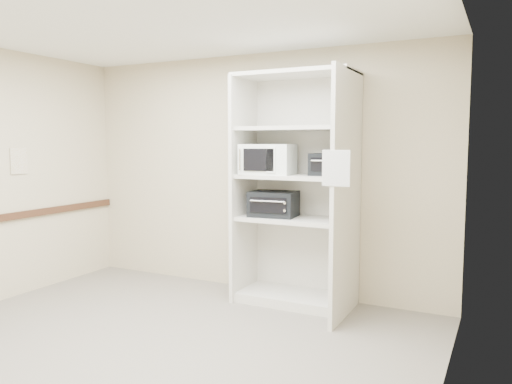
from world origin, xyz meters
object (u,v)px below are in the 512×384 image
at_px(toaster_oven_upper, 331,164).
at_px(toaster_oven_lower, 274,204).
at_px(shelving_unit, 299,198).
at_px(microwave, 268,159).

height_order(toaster_oven_upper, toaster_oven_lower, toaster_oven_upper).
xyz_separation_m(shelving_unit, toaster_oven_lower, (-0.28, -0.02, -0.08)).
bearing_deg(microwave, toaster_oven_lower, 31.91).
distance_m(microwave, toaster_oven_lower, 0.48).
bearing_deg(microwave, toaster_oven_upper, 2.84).
relative_size(shelving_unit, toaster_oven_upper, 6.19).
height_order(shelving_unit, toaster_oven_upper, shelving_unit).
height_order(microwave, toaster_oven_lower, microwave).
xyz_separation_m(shelving_unit, microwave, (-0.33, -0.06, 0.40)).
bearing_deg(toaster_oven_lower, shelving_unit, -1.32).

